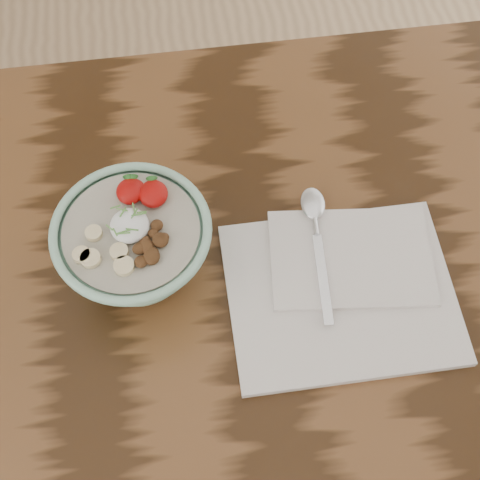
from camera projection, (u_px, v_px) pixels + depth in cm
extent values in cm
cube|color=black|center=(92.00, 349.00, 80.74)|extent=(160.00, 90.00, 4.00)
cylinder|color=#4C2D19|center=(478.00, 193.00, 135.86)|extent=(7.00, 7.00, 71.00)
cylinder|color=#93C6A9|center=(142.00, 267.00, 83.11)|extent=(8.07, 8.07, 1.15)
torus|color=#93C6A9|center=(131.00, 230.00, 74.84)|extent=(18.36, 18.36, 1.06)
cylinder|color=#BEB69D|center=(131.00, 233.00, 75.34)|extent=(15.57, 15.57, 0.96)
ellipsoid|color=white|center=(130.00, 226.00, 74.25)|extent=(4.42, 4.42, 2.43)
ellipsoid|color=#9C0907|center=(134.00, 190.00, 76.59)|extent=(2.78, 3.06, 1.53)
cone|color=#286623|center=(133.00, 180.00, 76.92)|extent=(1.40, 1.03, 1.52)
ellipsoid|color=#9C0907|center=(153.00, 194.00, 76.16)|extent=(3.36, 3.70, 1.85)
cone|color=#286623|center=(152.00, 181.00, 76.62)|extent=(1.40, 1.03, 1.52)
ellipsoid|color=#9C0907|center=(130.00, 191.00, 76.38)|extent=(3.16, 3.48, 1.74)
cone|color=#286623|center=(129.00, 180.00, 76.79)|extent=(1.40, 1.03, 1.52)
cylinder|color=beige|center=(94.00, 233.00, 74.31)|extent=(1.93, 1.93, 0.70)
cylinder|color=beige|center=(81.00, 255.00, 73.01)|extent=(1.98, 1.98, 0.70)
cylinder|color=beige|center=(91.00, 259.00, 72.79)|extent=(2.25, 2.25, 0.70)
cylinder|color=beige|center=(124.00, 266.00, 72.35)|extent=(2.27, 2.27, 0.70)
cylinder|color=beige|center=(119.00, 252.00, 73.18)|extent=(2.06, 2.06, 0.70)
ellipsoid|color=#4F2E17|center=(140.00, 248.00, 73.14)|extent=(1.89, 1.62, 1.21)
ellipsoid|color=#4F2E17|center=(160.00, 240.00, 73.60)|extent=(2.42, 2.42, 1.35)
ellipsoid|color=#4F2E17|center=(153.00, 233.00, 74.25)|extent=(1.72, 1.73, 0.83)
ellipsoid|color=#4F2E17|center=(152.00, 257.00, 72.65)|extent=(2.49, 2.52, 1.34)
ellipsoid|color=#4F2E17|center=(141.00, 262.00, 72.46)|extent=(2.14, 2.13, 0.81)
ellipsoid|color=#4F2E17|center=(157.00, 225.00, 74.64)|extent=(1.92, 1.95, 1.06)
ellipsoid|color=#4F2E17|center=(146.00, 246.00, 73.21)|extent=(2.19, 2.35, 1.08)
ellipsoid|color=#4F2E17|center=(145.00, 241.00, 73.76)|extent=(1.61, 1.58, 0.85)
ellipsoid|color=#4F2E17|center=(152.00, 257.00, 72.62)|extent=(1.77, 1.89, 1.32)
ellipsoid|color=#4F2E17|center=(151.00, 254.00, 72.81)|extent=(2.40, 2.39, 1.01)
ellipsoid|color=#4F2E17|center=(164.00, 237.00, 74.04)|extent=(1.46, 1.42, 0.74)
cylinder|color=#58933E|center=(122.00, 210.00, 73.90)|extent=(1.32, 0.69, 0.23)
cylinder|color=#58933E|center=(134.00, 214.00, 73.64)|extent=(0.91, 1.29, 0.23)
cylinder|color=#58933E|center=(109.00, 227.00, 72.81)|extent=(0.81, 0.89, 0.22)
cylinder|color=#58933E|center=(115.00, 207.00, 74.07)|extent=(1.23, 0.44, 0.22)
cylinder|color=#58933E|center=(134.00, 209.00, 73.96)|extent=(0.38, 1.59, 0.23)
cylinder|color=#58933E|center=(115.00, 232.00, 72.54)|extent=(0.54, 1.04, 0.22)
cylinder|color=#58933E|center=(142.00, 212.00, 73.75)|extent=(1.08, 0.20, 0.22)
cylinder|color=#58933E|center=(123.00, 212.00, 73.75)|extent=(0.86, 1.18, 0.22)
cylinder|color=#58933E|center=(123.00, 233.00, 72.46)|extent=(1.50, 0.27, 0.23)
cylinder|color=#58933E|center=(139.00, 214.00, 73.61)|extent=(1.68, 0.27, 0.24)
cylinder|color=#58933E|center=(123.00, 232.00, 72.55)|extent=(1.66, 0.45, 0.24)
cylinder|color=#58933E|center=(132.00, 229.00, 72.69)|extent=(1.42, 0.57, 0.23)
cube|color=silver|center=(340.00, 293.00, 81.48)|extent=(27.42, 22.17, 1.05)
cube|color=silver|center=(351.00, 258.00, 82.87)|extent=(21.31, 15.67, 0.63)
cube|color=silver|center=(323.00, 279.00, 80.92)|extent=(2.00, 12.11, 0.37)
cylinder|color=silver|center=(315.00, 224.00, 84.39)|extent=(0.95, 3.19, 0.73)
ellipsoid|color=silver|center=(313.00, 203.00, 85.71)|extent=(3.54, 5.03, 1.00)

